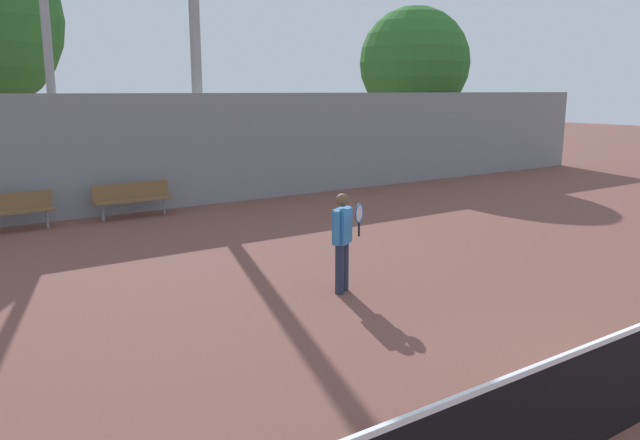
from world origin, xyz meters
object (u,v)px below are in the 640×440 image
(tennis_player, at_px, (343,237))
(bench_courtside_near, at_px, (12,208))
(tree_green_broad, at_px, (414,63))
(bench_courtside_far, at_px, (132,196))

(tennis_player, relative_size, bench_courtside_near, 0.90)
(tree_green_broad, bearing_deg, bench_courtside_far, -166.98)
(tennis_player, distance_m, bench_courtside_near, 8.58)
(tennis_player, distance_m, tree_green_broad, 15.84)
(bench_courtside_far, xyz_separation_m, tree_green_broad, (12.07, 2.79, 3.63))
(bench_courtside_near, bearing_deg, tennis_player, -65.66)
(bench_courtside_near, relative_size, tree_green_broad, 0.28)
(bench_courtside_far, distance_m, tree_green_broad, 12.91)
(tennis_player, relative_size, bench_courtside_far, 0.82)
(tennis_player, xyz_separation_m, tree_green_broad, (11.30, 10.60, 3.28))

